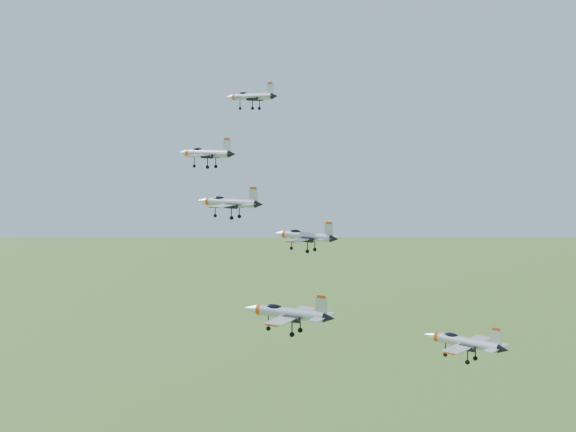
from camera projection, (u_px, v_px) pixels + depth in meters
The scene contains 6 objects.
jet_lead at pixel (251, 96), 142.25m from camera, with size 11.40×9.43×3.05m.
jet_left_high at pixel (206, 153), 131.16m from camera, with size 11.95×9.88×3.19m.
jet_right_high at pixel (229, 202), 110.04m from camera, with size 10.80×9.02×2.89m.
jet_left_low at pixel (305, 236), 124.27m from camera, with size 11.86×9.79×3.17m.
jet_right_low at pixel (288, 313), 108.53m from camera, with size 13.74×11.53×3.68m.
jet_trail at pixel (464, 342), 108.06m from camera, with size 12.66×10.43×3.39m.
Camera 1 is at (79.58, -95.64, 147.43)m, focal length 50.00 mm.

